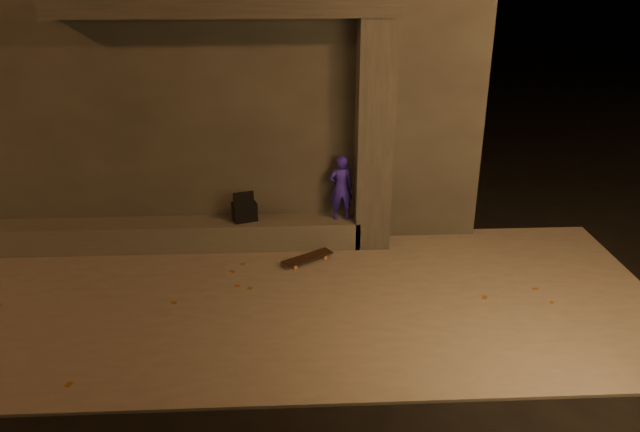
{
  "coord_description": "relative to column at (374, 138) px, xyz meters",
  "views": [
    {
      "loc": [
        0.4,
        -5.53,
        4.52
      ],
      "look_at": [
        0.78,
        2.0,
        1.29
      ],
      "focal_mm": 35.0,
      "sensor_mm": 36.0,
      "label": 1
    }
  ],
  "objects": [
    {
      "name": "ground",
      "position": [
        -1.7,
        -3.75,
        -1.84
      ],
      "size": [
        120.0,
        120.0,
        0.0
      ],
      "primitive_type": "plane",
      "color": "black",
      "rests_on": "ground"
    },
    {
      "name": "sidewalk",
      "position": [
        -1.7,
        -1.75,
        -1.82
      ],
      "size": [
        11.0,
        4.4,
        0.04
      ],
      "primitive_type": "cube",
      "color": "#6A645D",
      "rests_on": "ground"
    },
    {
      "name": "building",
      "position": [
        -2.7,
        2.74,
        0.77
      ],
      "size": [
        9.0,
        5.1,
        5.22
      ],
      "color": "#363331",
      "rests_on": "ground"
    },
    {
      "name": "ledge",
      "position": [
        -3.2,
        0.0,
        -1.58
      ],
      "size": [
        6.0,
        0.55,
        0.45
      ],
      "primitive_type": "cube",
      "color": "#504E48",
      "rests_on": "sidewalk"
    },
    {
      "name": "column",
      "position": [
        0.0,
        0.0,
        0.0
      ],
      "size": [
        0.55,
        0.55,
        3.6
      ],
      "primitive_type": "cube",
      "color": "#363331",
      "rests_on": "sidewalk"
    },
    {
      "name": "canopy",
      "position": [
        -2.2,
        0.05,
        1.94
      ],
      "size": [
        5.0,
        0.7,
        0.28
      ],
      "primitive_type": "cube",
      "color": "#363331",
      "rests_on": "column"
    },
    {
      "name": "skateboarder",
      "position": [
        -0.5,
        0.0,
        -0.81
      ],
      "size": [
        0.42,
        0.3,
        1.07
      ],
      "primitive_type": "imported",
      "rotation": [
        0.0,
        0.0,
        3.27
      ],
      "color": "#2D1CBB",
      "rests_on": "ledge"
    },
    {
      "name": "backpack",
      "position": [
        -2.05,
        0.0,
        -1.17
      ],
      "size": [
        0.43,
        0.35,
        0.52
      ],
      "rotation": [
        0.0,
        0.0,
        0.33
      ],
      "color": "black",
      "rests_on": "ledge"
    },
    {
      "name": "skateboard",
      "position": [
        -1.06,
        -0.65,
        -1.72
      ],
      "size": [
        0.83,
        0.64,
        0.09
      ],
      "rotation": [
        0.0,
        0.0,
        0.57
      ],
      "color": "black",
      "rests_on": "sidewalk"
    }
  ]
}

